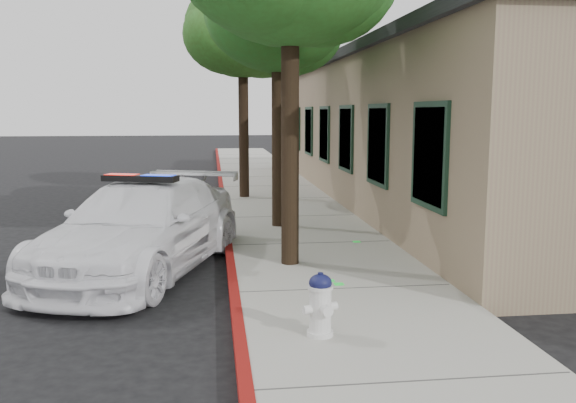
{
  "coord_description": "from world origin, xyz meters",
  "views": [
    {
      "loc": [
        -0.2,
        -8.11,
        2.63
      ],
      "look_at": [
        1.13,
        2.55,
        1.03
      ],
      "focal_mm": 37.64,
      "sensor_mm": 36.0,
      "label": 1
    }
  ],
  "objects_px": {
    "clapboard_building": "(449,129)",
    "police_car": "(142,227)",
    "fire_hydrant": "(320,304)",
    "street_tree_far": "(244,33)",
    "street_tree_mid": "(277,16)"
  },
  "relations": [
    {
      "from": "street_tree_mid",
      "to": "street_tree_far",
      "type": "height_order",
      "value": "street_tree_far"
    },
    {
      "from": "fire_hydrant",
      "to": "street_tree_far",
      "type": "bearing_deg",
      "value": 75.07
    },
    {
      "from": "police_car",
      "to": "street_tree_mid",
      "type": "height_order",
      "value": "street_tree_mid"
    },
    {
      "from": "clapboard_building",
      "to": "fire_hydrant",
      "type": "relative_size",
      "value": 28.92
    },
    {
      "from": "fire_hydrant",
      "to": "street_tree_mid",
      "type": "relative_size",
      "value": 0.12
    },
    {
      "from": "street_tree_far",
      "to": "clapboard_building",
      "type": "bearing_deg",
      "value": -4.41
    },
    {
      "from": "fire_hydrant",
      "to": "clapboard_building",
      "type": "bearing_deg",
      "value": 45.87
    },
    {
      "from": "fire_hydrant",
      "to": "street_tree_far",
      "type": "xyz_separation_m",
      "value": [
        -0.22,
        11.21,
        4.32
      ]
    },
    {
      "from": "clapboard_building",
      "to": "police_car",
      "type": "xyz_separation_m",
      "value": [
        -8.07,
        -7.15,
        -1.37
      ]
    },
    {
      "from": "fire_hydrant",
      "to": "street_tree_mid",
      "type": "distance_m",
      "value": 7.81
    },
    {
      "from": "police_car",
      "to": "street_tree_mid",
      "type": "xyz_separation_m",
      "value": [
        2.58,
        3.04,
        3.87
      ]
    },
    {
      "from": "clapboard_building",
      "to": "street_tree_far",
      "type": "bearing_deg",
      "value": 175.59
    },
    {
      "from": "street_tree_mid",
      "to": "police_car",
      "type": "bearing_deg",
      "value": -130.27
    },
    {
      "from": "clapboard_building",
      "to": "police_car",
      "type": "height_order",
      "value": "clapboard_building"
    },
    {
      "from": "street_tree_mid",
      "to": "street_tree_far",
      "type": "relative_size",
      "value": 0.95
    }
  ]
}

